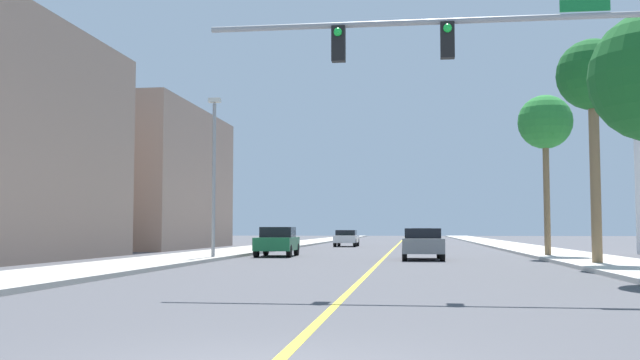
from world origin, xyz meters
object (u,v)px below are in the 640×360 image
street_lamp (214,168)px  palm_mid (593,79)px  car_green (277,241)px  car_white (347,238)px  car_gray (422,243)px  car_red (421,237)px  traffic_signal_mast (531,73)px  palm_far (545,124)px

street_lamp → palm_mid: size_ratio=0.86×
street_lamp → car_green: 6.12m
car_white → car_gray: 24.34m
street_lamp → car_gray: bearing=9.9°
car_red → palm_mid: bearing=-81.3°
traffic_signal_mast → palm_mid: palm_mid is taller
palm_far → car_green: (-13.37, 0.48, -5.74)m
palm_far → car_green: 14.56m
car_green → car_red: bearing=-110.0°
car_green → traffic_signal_mast: bearing=114.2°
car_green → car_gray: size_ratio=0.93×
palm_mid → palm_far: bearing=92.9°
car_gray → car_white: bearing=102.9°
palm_far → traffic_signal_mast: bearing=-100.9°
palm_far → car_gray: 8.71m
traffic_signal_mast → palm_mid: 12.46m
car_green → car_gray: car_green is taller
palm_far → car_red: 24.61m
traffic_signal_mast → car_red: bearing=92.9°
car_red → car_green: car_green is taller
car_red → car_gray: size_ratio=1.03×
palm_mid → car_green: (-13.77, 8.29, -6.32)m
street_lamp → car_red: 29.18m
street_lamp → palm_mid: 16.51m
traffic_signal_mast → palm_mid: size_ratio=1.29×
palm_far → car_white: bearing=119.0°
car_white → car_green: (-1.64, -20.67, 0.08)m
car_white → street_lamp: bearing=-98.4°
traffic_signal_mast → car_red: traffic_signal_mast is taller
car_white → palm_far: bearing=-61.0°
palm_far → car_white: size_ratio=1.90×
palm_far → car_red: palm_far is taller
palm_far → car_white: palm_far is taller
street_lamp → traffic_signal_mast: bearing=-52.4°
car_red → car_gray: (-0.15, -25.70, -0.01)m
palm_mid → car_gray: size_ratio=2.03×
car_green → car_gray: bearing=156.2°
palm_mid → car_green: size_ratio=2.19×
palm_mid → palm_far: 7.84m
car_red → car_gray: bearing=-93.0°
car_red → car_green: 23.93m
street_lamp → car_white: (3.71, 25.30, -3.50)m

